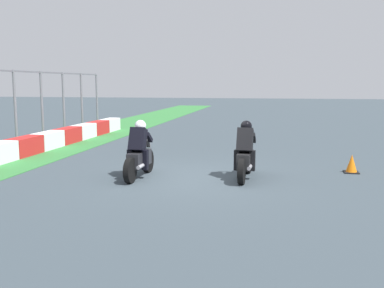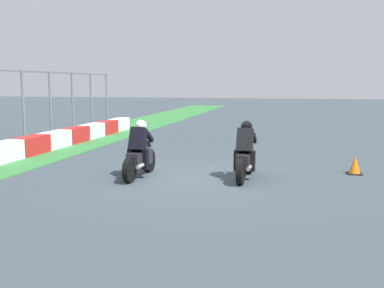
{
  "view_description": "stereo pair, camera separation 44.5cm",
  "coord_description": "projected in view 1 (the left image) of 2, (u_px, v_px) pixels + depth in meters",
  "views": [
    {
      "loc": [
        -11.19,
        -2.11,
        2.48
      ],
      "look_at": [
        -0.03,
        0.01,
        0.9
      ],
      "focal_mm": 41.28,
      "sensor_mm": 36.0,
      "label": 1
    },
    {
      "loc": [
        -11.1,
        -2.55,
        2.48
      ],
      "look_at": [
        -0.03,
        0.01,
        0.9
      ],
      "focal_mm": 41.28,
      "sensor_mm": 36.0,
      "label": 2
    }
  ],
  "objects": [
    {
      "name": "ground_plane",
      "position": [
        193.0,
        178.0,
        11.62
      ],
      "size": [
        120.0,
        120.0,
        0.0
      ],
      "primitive_type": "plane",
      "color": "#39454C"
    },
    {
      "name": "rider_lane_a",
      "position": [
        245.0,
        155.0,
        11.44
      ],
      "size": [
        2.04,
        0.55,
        1.51
      ],
      "rotation": [
        0.0,
        0.0,
        -0.05
      ],
      "color": "black",
      "rests_on": "ground_plane"
    },
    {
      "name": "rider_lane_b",
      "position": [
        139.0,
        154.0,
        11.56
      ],
      "size": [
        2.04,
        0.55,
        1.51
      ],
      "rotation": [
        0.0,
        0.0,
        -0.03
      ],
      "color": "black",
      "rests_on": "ground_plane"
    },
    {
      "name": "traffic_cone",
      "position": [
        352.0,
        164.0,
        12.22
      ],
      "size": [
        0.4,
        0.4,
        0.51
      ],
      "color": "black",
      "rests_on": "ground_plane"
    }
  ]
}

